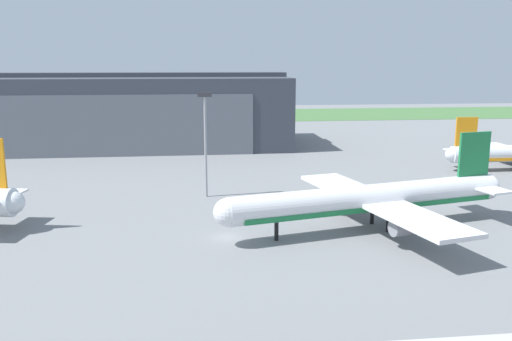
% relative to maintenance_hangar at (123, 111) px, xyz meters
% --- Properties ---
extents(ground_plane, '(440.00, 440.00, 0.00)m').
position_rel_maintenance_hangar_xyz_m(ground_plane, '(23.83, -83.94, -9.77)').
color(ground_plane, slate).
extents(grass_field_strip, '(440.00, 56.00, 0.08)m').
position_rel_maintenance_hangar_xyz_m(grass_field_strip, '(23.83, 84.20, -9.73)').
color(grass_field_strip, '#46723D').
rests_on(grass_field_strip, ground_plane).
extents(maintenance_hangar, '(91.47, 36.62, 20.46)m').
position_rel_maintenance_hangar_xyz_m(maintenance_hangar, '(0.00, 0.00, 0.00)').
color(maintenance_hangar, '#383D47').
rests_on(maintenance_hangar, ground_plane).
extents(airliner_near_left, '(44.41, 36.35, 13.12)m').
position_rel_maintenance_hangar_xyz_m(airliner_near_left, '(44.30, -82.64, -5.40)').
color(airliner_near_left, white).
rests_on(airliner_near_left, ground_plane).
extents(baggage_tug, '(4.79, 3.24, 2.00)m').
position_rel_maintenance_hangar_xyz_m(baggage_tug, '(70.89, -63.19, -8.69)').
color(baggage_tug, silver).
rests_on(baggage_tug, ground_plane).
extents(apron_light_mast, '(2.40, 0.50, 18.30)m').
position_rel_maintenance_hangar_xyz_m(apron_light_mast, '(21.65, -61.19, 1.00)').
color(apron_light_mast, '#99999E').
rests_on(apron_light_mast, ground_plane).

